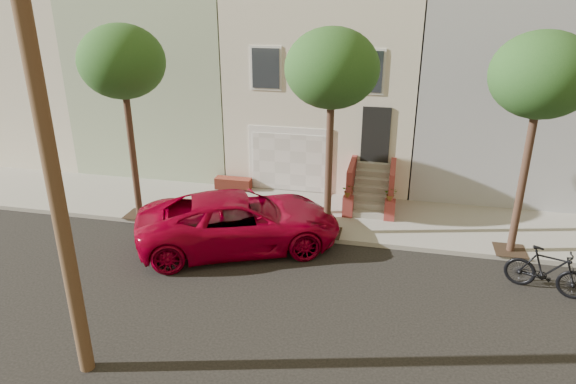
# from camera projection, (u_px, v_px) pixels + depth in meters

# --- Properties ---
(ground) EXTENTS (90.00, 90.00, 0.00)m
(ground) POSITION_uv_depth(u_px,v_px,m) (265.00, 301.00, 13.01)
(ground) COLOR black
(ground) RESTS_ON ground
(sidewalk) EXTENTS (40.00, 3.70, 0.15)m
(sidewalk) POSITION_uv_depth(u_px,v_px,m) (304.00, 214.00, 17.83)
(sidewalk) COLOR gray
(sidewalk) RESTS_ON ground
(house_row) EXTENTS (33.10, 11.70, 7.00)m
(house_row) POSITION_uv_depth(u_px,v_px,m) (331.00, 82.00, 21.79)
(house_row) COLOR beige
(house_row) RESTS_ON sidewalk
(tree_left) EXTENTS (2.70, 2.57, 6.30)m
(tree_left) POSITION_uv_depth(u_px,v_px,m) (122.00, 63.00, 15.69)
(tree_left) COLOR #2D2116
(tree_left) RESTS_ON sidewalk
(tree_mid) EXTENTS (2.70, 2.57, 6.30)m
(tree_mid) POSITION_uv_depth(u_px,v_px,m) (332.00, 70.00, 14.38)
(tree_mid) COLOR #2D2116
(tree_mid) RESTS_ON sidewalk
(tree_right) EXTENTS (2.70, 2.57, 6.30)m
(tree_right) POSITION_uv_depth(u_px,v_px,m) (542.00, 77.00, 13.28)
(tree_right) COLOR #2D2116
(tree_right) RESTS_ON sidewalk
(pickup_truck) EXTENTS (6.70, 5.00, 1.69)m
(pickup_truck) POSITION_uv_depth(u_px,v_px,m) (240.00, 221.00, 15.44)
(pickup_truck) COLOR maroon
(pickup_truck) RESTS_ON ground
(motorcycle) EXTENTS (2.14, 1.22, 1.24)m
(motorcycle) POSITION_uv_depth(u_px,v_px,m) (547.00, 271.00, 13.17)
(motorcycle) COLOR black
(motorcycle) RESTS_ON ground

